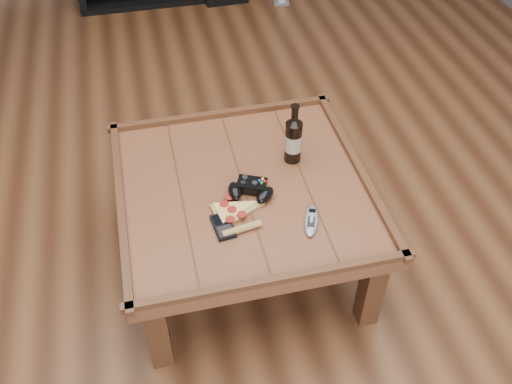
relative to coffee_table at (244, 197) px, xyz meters
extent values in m
plane|color=#422313|center=(0.00, 0.00, -0.39)|extent=(6.00, 6.00, 0.00)
cube|color=brown|center=(0.00, 0.00, 0.03)|extent=(1.00, 1.00, 0.06)
cube|color=#462A13|center=(-0.42, -0.42, -0.20)|extent=(0.08, 0.08, 0.39)
cube|color=#462A13|center=(0.42, -0.42, -0.20)|extent=(0.08, 0.08, 0.39)
cube|color=#462A13|center=(-0.42, 0.42, -0.20)|extent=(0.08, 0.08, 0.39)
cube|color=#462A13|center=(0.42, 0.42, -0.20)|extent=(0.08, 0.08, 0.39)
cube|color=#462A13|center=(0.00, 0.48, 0.07)|extent=(1.03, 0.03, 0.03)
cube|color=#462A13|center=(0.00, -0.48, 0.07)|extent=(1.03, 0.03, 0.03)
cube|color=#462A13|center=(0.48, 0.00, 0.07)|extent=(0.03, 1.03, 0.03)
cube|color=#462A13|center=(-0.48, 0.00, 0.07)|extent=(0.03, 1.03, 0.03)
cylinder|color=black|center=(0.24, 0.12, 0.15)|extent=(0.07, 0.07, 0.19)
cone|color=black|center=(0.24, 0.12, 0.26)|extent=(0.07, 0.07, 0.03)
cylinder|color=black|center=(0.24, 0.12, 0.30)|extent=(0.03, 0.03, 0.07)
cylinder|color=black|center=(0.24, 0.12, 0.33)|extent=(0.04, 0.04, 0.01)
cylinder|color=tan|center=(0.24, 0.12, 0.15)|extent=(0.07, 0.07, 0.08)
cube|color=black|center=(0.03, -0.03, 0.09)|extent=(0.13, 0.11, 0.04)
ellipsoid|color=black|center=(-0.04, -0.04, 0.08)|extent=(0.06, 0.10, 0.05)
ellipsoid|color=black|center=(0.07, -0.09, 0.08)|extent=(0.11, 0.10, 0.05)
cylinder|color=black|center=(0.01, 0.00, 0.11)|extent=(0.02, 0.02, 0.01)
cylinder|color=black|center=(0.04, -0.04, 0.11)|extent=(0.02, 0.02, 0.01)
cylinder|color=yellow|center=(0.07, -0.03, 0.11)|extent=(0.01, 0.01, 0.01)
cylinder|color=red|center=(0.08, -0.04, 0.11)|extent=(0.01, 0.01, 0.01)
cylinder|color=#0C33CC|center=(0.06, -0.03, 0.11)|extent=(0.01, 0.01, 0.01)
cylinder|color=#0C9919|center=(0.06, -0.05, 0.11)|extent=(0.01, 0.01, 0.01)
cylinder|color=tan|center=(-0.06, -0.23, 0.07)|extent=(0.15, 0.05, 0.03)
cylinder|color=maroon|center=(-0.09, -0.18, 0.08)|extent=(0.04, 0.04, 0.00)
cylinder|color=maroon|center=(-0.04, -0.17, 0.08)|extent=(0.04, 0.04, 0.00)
cylinder|color=maroon|center=(-0.07, -0.13, 0.08)|extent=(0.04, 0.04, 0.00)
cylinder|color=maroon|center=(-0.10, -0.10, 0.08)|extent=(0.04, 0.04, 0.00)
cylinder|color=maroon|center=(-0.07, -0.06, 0.08)|extent=(0.04, 0.04, 0.00)
cube|color=black|center=(-0.12, -0.20, 0.07)|extent=(0.08, 0.13, 0.02)
cube|color=black|center=(-0.12, -0.17, 0.08)|extent=(0.06, 0.06, 0.00)
cube|color=black|center=(-0.12, -0.23, 0.08)|extent=(0.06, 0.06, 0.00)
ellipsoid|color=gray|center=(0.21, -0.25, 0.07)|extent=(0.10, 0.17, 0.02)
cube|color=black|center=(0.22, -0.21, 0.08)|extent=(0.03, 0.03, 0.00)
cube|color=black|center=(0.20, -0.26, 0.08)|extent=(0.04, 0.06, 0.00)
camera|label=1|loc=(-0.32, -1.62, 1.64)|focal=40.00mm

